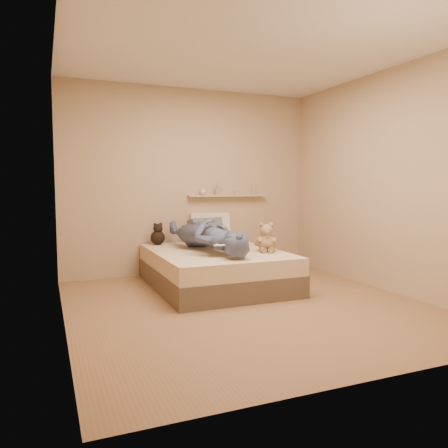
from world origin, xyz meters
name	(u,v)px	position (x,y,z in m)	size (l,w,h in m)	color
room	(248,180)	(0.00, 0.00, 1.30)	(3.80, 3.80, 3.80)	#8A6847
bed	(215,268)	(0.00, 0.93, 0.22)	(1.50, 1.90, 0.45)	brown
game_console	(222,243)	(-0.12, 0.42, 0.61)	(0.19, 0.14, 0.06)	#BABEC2
teddy_bear	(266,240)	(0.53, 0.60, 0.60)	(0.28, 0.29, 0.36)	tan
dark_plush	(158,235)	(-0.53, 1.70, 0.58)	(0.19, 0.19, 0.30)	black
pillow_cream	(210,227)	(0.24, 1.76, 0.65)	(0.55, 0.16, 0.40)	beige
pillow_grey	(207,231)	(0.14, 1.62, 0.62)	(0.50, 0.14, 0.34)	slate
person	(208,235)	(-0.10, 0.93, 0.65)	(0.61, 1.67, 0.40)	#4E5C7B
wall_shelf	(228,196)	(0.55, 1.84, 1.10)	(1.20, 0.12, 0.03)	tan
shelf_bottles	(217,190)	(0.38, 1.84, 1.18)	(0.88, 0.12, 0.17)	silver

